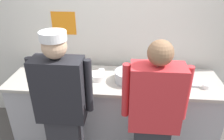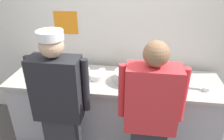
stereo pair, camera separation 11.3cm
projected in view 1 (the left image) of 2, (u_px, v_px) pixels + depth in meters
The scene contains 14 objects.
wall_back at pixel (117, 33), 2.89m from camera, with size 4.12×0.11×2.69m.
prep_counter at pixel (114, 108), 2.85m from camera, with size 2.63×0.74×0.90m.
chef_near_left at pixel (62, 109), 2.09m from camera, with size 0.61×0.24×1.69m.
chef_center at pixel (153, 119), 2.00m from camera, with size 0.61×0.24×1.66m.
plate_stack_front at pixel (97, 76), 2.63m from camera, with size 0.20×0.20×0.07m.
plate_stack_rear at pixel (73, 81), 2.53m from camera, with size 0.22×0.22×0.07m.
mixing_bowl_steel at pixel (130, 76), 2.57m from camera, with size 0.37×0.37×0.13m, color #B7BABF.
sheet_tray at pixel (179, 80), 2.61m from camera, with size 0.43×0.29×0.02m, color #B7BABF.
squeeze_bottle_primary at pixel (48, 65), 2.80m from camera, with size 0.06×0.06×0.18m.
ramekin_yellow_sauce at pixel (150, 75), 2.70m from camera, with size 0.09×0.09×0.04m.
ramekin_orange_sauce at pixel (86, 69), 2.85m from camera, with size 0.08×0.08×0.04m.
ramekin_red_sauce at pixel (206, 86), 2.44m from camera, with size 0.08×0.08×0.05m.
ramekin_green_sauce at pixel (102, 71), 2.81m from camera, with size 0.08×0.08×0.04m.
chefs_knife at pixel (45, 81), 2.59m from camera, with size 0.28×0.03×0.02m.
Camera 1 is at (0.18, -1.92, 2.19)m, focal length 34.06 mm.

